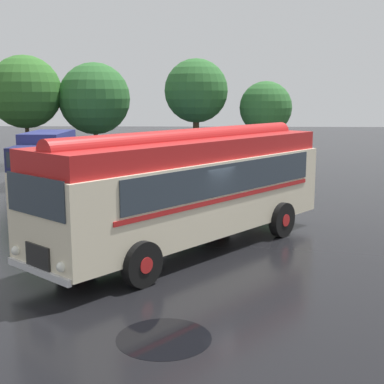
% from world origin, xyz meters
% --- Properties ---
extents(ground_plane, '(120.00, 120.00, 0.00)m').
position_xyz_m(ground_plane, '(0.00, 0.00, 0.00)').
color(ground_plane, black).
extents(vintage_bus, '(8.29, 9.34, 3.49)m').
position_xyz_m(vintage_bus, '(-0.05, 0.13, 1.89)').
color(vintage_bus, beige).
rests_on(vintage_bus, ground).
extents(car_near_left, '(2.29, 4.36, 1.66)m').
position_xyz_m(car_near_left, '(-5.29, 12.75, 0.85)').
color(car_near_left, navy).
rests_on(car_near_left, ground).
extents(car_mid_left, '(2.04, 4.24, 1.66)m').
position_xyz_m(car_mid_left, '(-2.54, 12.58, 0.85)').
color(car_mid_left, navy).
rests_on(car_mid_left, ground).
extents(car_mid_right, '(2.18, 4.31, 1.66)m').
position_xyz_m(car_mid_right, '(0.18, 12.59, 0.85)').
color(car_mid_right, navy).
rests_on(car_mid_right, ground).
extents(car_far_right, '(2.16, 4.30, 1.66)m').
position_xyz_m(car_far_right, '(3.08, 12.46, 0.85)').
color(car_far_right, silver).
rests_on(car_far_right, ground).
extents(box_van, '(2.40, 5.80, 2.50)m').
position_xyz_m(box_van, '(-8.09, 12.13, 1.36)').
color(box_van, navy).
rests_on(box_van, ground).
extents(tree_far_left, '(4.47, 4.47, 6.82)m').
position_xyz_m(tree_far_left, '(-11.05, 18.04, 4.61)').
color(tree_far_left, '#4C3823').
rests_on(tree_far_left, ground).
extents(tree_left_of_centre, '(4.50, 4.50, 6.42)m').
position_xyz_m(tree_left_of_centre, '(-6.88, 18.91, 4.19)').
color(tree_left_of_centre, '#4C3823').
rests_on(tree_left_of_centre, ground).
extents(tree_centre, '(3.89, 3.89, 6.60)m').
position_xyz_m(tree_centre, '(-0.37, 18.27, 4.61)').
color(tree_centre, '#4C3823').
rests_on(tree_centre, ground).
extents(tree_right_of_centre, '(3.17, 3.17, 5.23)m').
position_xyz_m(tree_right_of_centre, '(3.79, 17.93, 3.56)').
color(tree_right_of_centre, '#4C3823').
rests_on(tree_right_of_centre, ground).
extents(puddle_patch, '(1.78, 1.78, 0.01)m').
position_xyz_m(puddle_patch, '(-0.26, -5.74, 0.00)').
color(puddle_patch, black).
rests_on(puddle_patch, ground).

